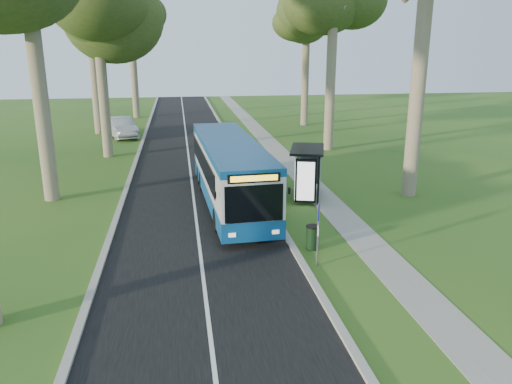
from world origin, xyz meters
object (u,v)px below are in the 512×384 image
at_px(bus_stop_sign, 318,227).
at_px(bus_shelter, 312,165).
at_px(litter_bin, 313,237).
at_px(bus, 230,172).
at_px(car_white, 119,126).
at_px(car_silver, 122,127).

height_order(bus_stop_sign, bus_shelter, bus_shelter).
bearing_deg(bus_stop_sign, litter_bin, 97.27).
height_order(bus, bus_shelter, bus).
relative_size(car_white, car_silver, 0.82).
bearing_deg(car_silver, car_white, 85.84).
relative_size(bus, car_white, 2.84).
xyz_separation_m(litter_bin, car_white, (-9.94, 27.43, 0.24)).
xyz_separation_m(bus_stop_sign, car_silver, (-9.30, 27.30, -0.61)).
bearing_deg(litter_bin, car_white, 109.92).
bearing_deg(bus_shelter, bus_stop_sign, -87.06).
height_order(bus_stop_sign, car_silver, bus_stop_sign).
distance_m(bus_stop_sign, bus_shelter, 7.89).
bearing_deg(bus_stop_sign, bus, 123.00).
xyz_separation_m(bus_stop_sign, car_white, (-9.71, 28.92, -0.74)).
bearing_deg(car_white, bus, -53.39).
bearing_deg(car_silver, bus_shelter, -78.60).
distance_m(bus_shelter, litter_bin, 6.52).
bearing_deg(car_white, car_silver, -58.59).
xyz_separation_m(litter_bin, car_silver, (-9.54, 25.81, 0.37)).
relative_size(bus_stop_sign, car_white, 0.55).
bearing_deg(bus_shelter, car_silver, 135.88).
bearing_deg(bus, bus_stop_sign, -76.04).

